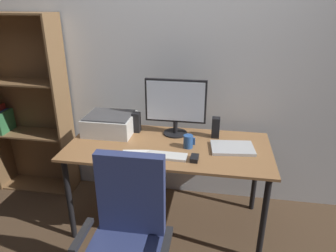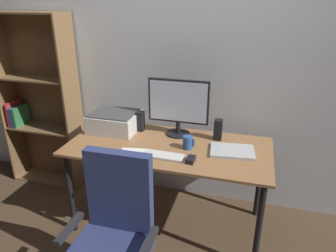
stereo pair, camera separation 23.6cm
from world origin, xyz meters
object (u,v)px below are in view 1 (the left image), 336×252
desk (169,155)px  laptop (232,148)px  office_chair (127,249)px  speaker_right (216,128)px  coffee_mug (188,141)px  keyboard (167,156)px  speaker_left (136,122)px  bookshelf (28,108)px  mouse (194,158)px  printer (110,123)px  monitor (176,104)px

desk → laptop: bearing=1.8°
desk → office_chair: bearing=-97.4°
speaker_right → coffee_mug: bearing=-131.0°
keyboard → speaker_left: 0.54m
speaker_left → coffee_mug: bearing=-26.0°
speaker_left → bookshelf: (-1.10, 0.15, 0.01)m
mouse → office_chair: (-0.33, -0.61, -0.30)m
coffee_mug → bookshelf: bookshelf is taller
bookshelf → speaker_right: bearing=-4.9°
speaker_right → printer: (-0.89, -0.05, -0.00)m
keyboard → speaker_right: speaker_right is taller
speaker_left → printer: size_ratio=0.42×
desk → office_chair: (-0.11, -0.82, -0.20)m
monitor → mouse: bearing=-65.0°
office_chair → bookshelf: bearing=137.1°
laptop → mouse: bearing=-147.1°
speaker_left → monitor: bearing=1.3°
office_chair → keyboard: bearing=78.0°
coffee_mug → speaker_right: 0.31m
desk → mouse: size_ratio=16.41×
laptop → speaker_left: bearing=159.4°
monitor → coffee_mug: bearing=-60.2°
mouse → speaker_left: size_ratio=0.56×
coffee_mug → office_chair: bearing=-107.9°
desk → mouse: (0.22, -0.21, 0.10)m
desk → monitor: 0.42m
coffee_mug → monitor: bearing=119.8°
monitor → bookshelf: 1.46m
office_chair → laptop: bearing=53.8°
mouse → speaker_left: speaker_left is taller
keyboard → coffee_mug: bearing=54.7°
speaker_left → office_chair: (0.21, -1.04, -0.37)m
mouse → printer: 0.84m
desk → keyboard: 0.21m
laptop → speaker_right: size_ratio=1.88×
office_chair → speaker_right: bearing=65.4°
mouse → laptop: (0.27, 0.22, -0.01)m
printer → keyboard: bearing=-33.1°
speaker_left → laptop: bearing=-14.2°
speaker_right → bookshelf: bookshelf is taller
mouse → speaker_right: size_ratio=0.56×
laptop → speaker_right: 0.26m
desk → laptop: 0.50m
printer → coffee_mug: bearing=-14.6°
office_chair → printer: bearing=112.7°
speaker_right → bookshelf: bearing=175.1°
coffee_mug → printer: printer is taller
speaker_left → keyboard: bearing=-50.8°
monitor → coffee_mug: (0.14, -0.24, -0.22)m
office_chair → speaker_left: bearing=100.7°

